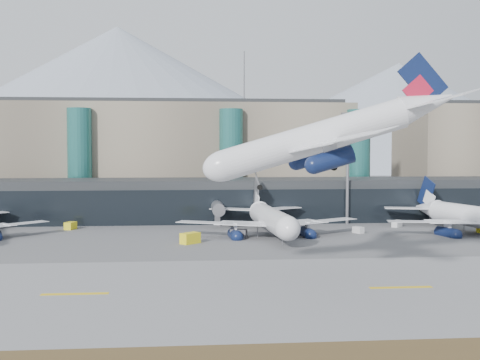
% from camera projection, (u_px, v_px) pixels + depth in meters
% --- Properties ---
extents(ground, '(900.00, 900.00, 0.00)m').
position_uv_depth(ground, '(233.00, 267.00, 88.31)').
color(ground, '#515154').
rests_on(ground, ground).
extents(runway_strip, '(400.00, 40.00, 0.04)m').
position_uv_depth(runway_strip, '(242.00, 291.00, 73.38)').
color(runway_strip, slate).
rests_on(runway_strip, ground).
extents(runway_markings, '(128.00, 1.00, 0.02)m').
position_uv_depth(runway_markings, '(242.00, 291.00, 73.38)').
color(runway_markings, gold).
rests_on(runway_markings, ground).
extents(concourse, '(170.00, 27.00, 10.00)m').
position_uv_depth(concourse, '(215.00, 200.00, 145.48)').
color(concourse, black).
rests_on(concourse, ground).
extents(terminal_main, '(130.00, 30.00, 31.00)m').
position_uv_depth(terminal_main, '(125.00, 155.00, 174.92)').
color(terminal_main, gray).
rests_on(terminal_main, ground).
extents(teal_towers, '(116.40, 19.40, 46.00)m').
position_uv_depth(teal_towers, '(156.00, 161.00, 159.94)').
color(teal_towers, '#256965').
rests_on(teal_towers, ground).
extents(mountain_ridge, '(910.00, 400.00, 110.00)m').
position_uv_depth(mountain_ridge, '(217.00, 112.00, 465.37)').
color(mountain_ridge, gray).
rests_on(mountain_ridge, ground).
extents(lightmast_mid, '(3.00, 1.20, 25.60)m').
position_uv_depth(lightmast_mid, '(348.00, 161.00, 137.87)').
color(lightmast_mid, slate).
rests_on(lightmast_mid, ground).
extents(hero_jet, '(33.94, 35.06, 11.29)m').
position_uv_depth(hero_jet, '(338.00, 126.00, 76.86)').
color(hero_jet, silver).
rests_on(hero_jet, ground).
extents(jet_parked_mid, '(38.84, 38.10, 12.53)m').
position_uv_depth(jet_parked_mid, '(268.00, 211.00, 121.29)').
color(jet_parked_mid, silver).
rests_on(jet_parked_mid, ground).
extents(jet_parked_right, '(37.84, 39.01, 12.53)m').
position_uv_depth(jet_parked_right, '(466.00, 209.00, 124.78)').
color(jet_parked_right, silver).
rests_on(jet_parked_right, ground).
extents(veh_b, '(2.48, 3.15, 1.59)m').
position_uv_depth(veh_b, '(70.00, 226.00, 129.21)').
color(veh_b, yellow).
rests_on(veh_b, ground).
extents(veh_c, '(3.45, 2.55, 1.71)m').
position_uv_depth(veh_c, '(239.00, 234.00, 116.84)').
color(veh_c, '#4F4F54').
rests_on(veh_c, ground).
extents(veh_d, '(2.84, 2.84, 1.49)m').
position_uv_depth(veh_d, '(397.00, 224.00, 133.18)').
color(veh_d, silver).
rests_on(veh_d, ground).
extents(veh_g, '(2.21, 2.60, 1.31)m').
position_uv_depth(veh_g, '(358.00, 230.00, 123.56)').
color(veh_g, silver).
rests_on(veh_g, ground).
extents(veh_h, '(3.94, 3.83, 1.99)m').
position_uv_depth(veh_h, '(190.00, 238.00, 109.94)').
color(veh_h, yellow).
rests_on(veh_h, ground).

